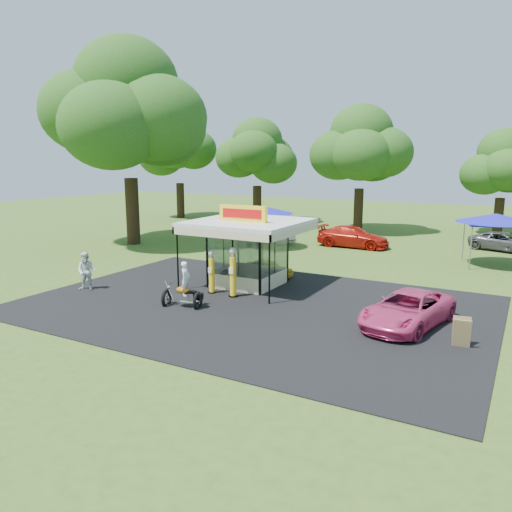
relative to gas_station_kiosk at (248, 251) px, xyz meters
The scene contains 21 objects.
ground 5.67m from the gas_station_kiosk, 68.18° to the right, with size 120.00×120.00×0.00m, color #37581B.
asphalt_apron 4.01m from the gas_station_kiosk, 56.26° to the right, with size 20.00×14.00×0.04m, color black.
gas_station_kiosk is the anchor object (origin of this frame).
gas_pump_left 2.47m from the gas_station_kiosk, 108.40° to the right, with size 0.40×0.40×2.15m.
gas_pump_right 2.45m from the gas_station_kiosk, 77.59° to the right, with size 0.45×0.45×2.39m.
motorcycle 4.86m from the gas_station_kiosk, 95.98° to the right, with size 1.88×1.18×2.14m.
spare_tires 1.74m from the gas_station_kiosk, 150.04° to the right, with size 1.06×0.87×0.85m.
a_frame_sign 11.52m from the gas_station_kiosk, 19.94° to the right, with size 0.62×0.61×1.06m.
kiosk_car 2.56m from the gas_station_kiosk, 90.00° to the left, with size 1.13×2.82×0.96m, color yellow.
pink_sedan 9.06m from the gas_station_kiosk, 16.53° to the right, with size 2.27×4.93×1.37m, color #DA3B77.
spectator_west 8.10m from the gas_station_kiosk, 144.00° to the right, with size 0.94×0.73×1.93m, color white.
bg_car_a 13.88m from the gas_station_kiosk, 112.77° to the left, with size 1.62×4.64×1.53m, color silver.
bg_car_b 13.69m from the gas_station_kiosk, 85.44° to the left, with size 2.15×5.30×1.54m, color #B8190E.
bg_car_d 20.55m from the gas_station_kiosk, 57.51° to the left, with size 2.19×4.74×1.32m, color #4D4D4F.
tent_west 11.23m from the gas_station_kiosk, 114.25° to the left, with size 4.35×4.35×3.04m.
tent_east 15.57m from the gas_station_kiosk, 46.77° to the left, with size 4.61×4.61×3.22m.
oak_far_a 31.66m from the gas_station_kiosk, 133.86° to the left, with size 8.97×8.97×10.63m.
oak_far_b 26.61m from the gas_station_kiosk, 117.98° to the left, with size 8.60×8.60×10.26m.
oak_far_c 22.22m from the gas_station_kiosk, 92.94° to the left, with size 9.21×9.21×10.86m.
oak_far_d 27.78m from the gas_station_kiosk, 68.73° to the left, with size 7.35×7.35×8.75m.
oak_near 17.42m from the gas_station_kiosk, 154.10° to the left, with size 12.85×12.85×14.80m.
Camera 1 is at (10.52, -16.68, 6.45)m, focal length 35.00 mm.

